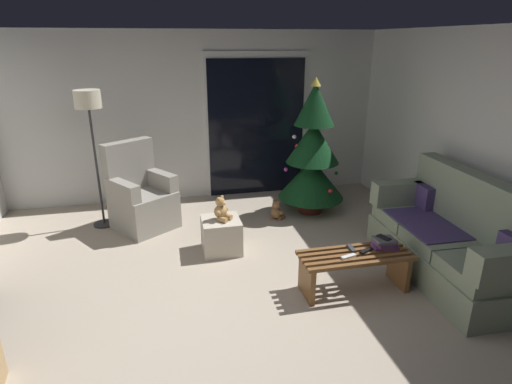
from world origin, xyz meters
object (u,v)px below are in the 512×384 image
object	(u,v)px
coffee_table	(355,266)
couch	(450,240)
cell_phone	(384,237)
teddy_bear_chestnut_by_tree	(276,211)
remote_graphite	(351,248)
floor_lamp	(89,113)
remote_white	(349,257)
ottoman	(221,235)
remote_black	(366,251)
christmas_tree	(312,155)
teddy_bear_honey	(221,210)
armchair	(141,198)
book_stack	(384,243)

from	to	relation	value
coffee_table	couch	bearing A→B (deg)	3.30
cell_phone	teddy_bear_chestnut_by_tree	world-z (taller)	cell_phone
remote_graphite	floor_lamp	bearing A→B (deg)	-34.56
remote_white	ottoman	distance (m)	1.59
couch	floor_lamp	bearing A→B (deg)	149.93
couch	remote_black	world-z (taller)	couch
christmas_tree	teddy_bear_chestnut_by_tree	xyz separation A→B (m)	(-0.56, -0.18, -0.72)
teddy_bear_honey	cell_phone	bearing A→B (deg)	-35.03
couch	armchair	world-z (taller)	armchair
cell_phone	teddy_bear_honey	size ratio (longest dim) A/B	0.50
coffee_table	teddy_bear_honey	bearing A→B (deg)	136.20
teddy_bear_honey	teddy_bear_chestnut_by_tree	world-z (taller)	teddy_bear_honey
coffee_table	remote_graphite	xyz separation A→B (m)	(-0.00, 0.09, 0.15)
remote_graphite	remote_white	bearing A→B (deg)	61.48
remote_white	floor_lamp	distance (m)	3.53
remote_graphite	floor_lamp	world-z (taller)	floor_lamp
armchair	cell_phone	bearing A→B (deg)	-39.30
coffee_table	armchair	bearing A→B (deg)	135.60
book_stack	teddy_bear_honey	size ratio (longest dim) A/B	0.91
coffee_table	teddy_bear_chestnut_by_tree	size ratio (longest dim) A/B	3.86
remote_graphite	remote_black	bearing A→B (deg)	150.97
couch	floor_lamp	xyz separation A→B (m)	(-3.69, 2.13, 1.11)
armchair	ottoman	distance (m)	1.32
coffee_table	remote_graphite	distance (m)	0.18
remote_white	armchair	world-z (taller)	armchair
floor_lamp	ottoman	bearing A→B (deg)	-37.11
coffee_table	remote_white	distance (m)	0.19
book_stack	cell_phone	world-z (taller)	cell_phone
remote_white	floor_lamp	xyz separation A→B (m)	(-2.49, 2.26, 1.09)
floor_lamp	teddy_bear_chestnut_by_tree	world-z (taller)	floor_lamp
remote_white	remote_graphite	world-z (taller)	same
cell_phone	armchair	size ratio (longest dim) A/B	0.13
cell_phone	floor_lamp	bearing A→B (deg)	124.16
coffee_table	cell_phone	world-z (taller)	cell_phone
cell_phone	armchair	xyz separation A→B (m)	(-2.40, 1.97, -0.11)
couch	teddy_bear_chestnut_by_tree	xyz separation A→B (m)	(-1.37, 1.79, -0.28)
coffee_table	remote_white	xyz separation A→B (m)	(-0.10, -0.06, 0.15)
book_stack	teddy_bear_chestnut_by_tree	distance (m)	1.93
armchair	floor_lamp	size ratio (longest dim) A/B	0.63
christmas_tree	ottoman	xyz separation A→B (m)	(-1.44, -0.93, -0.64)
remote_white	floor_lamp	bearing A→B (deg)	-146.57
remote_white	teddy_bear_honey	world-z (taller)	teddy_bear_honey
ottoman	armchair	bearing A→B (deg)	134.85
armchair	book_stack	bearing A→B (deg)	-39.48
book_stack	coffee_table	bearing A→B (deg)	-170.83
coffee_table	remote_black	world-z (taller)	remote_black
coffee_table	teddy_bear_honey	size ratio (longest dim) A/B	3.86
cell_phone	christmas_tree	world-z (taller)	christmas_tree
armchair	teddy_bear_honey	xyz separation A→B (m)	(0.93, -0.93, 0.12)
remote_black	teddy_bear_chestnut_by_tree	world-z (taller)	remote_black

